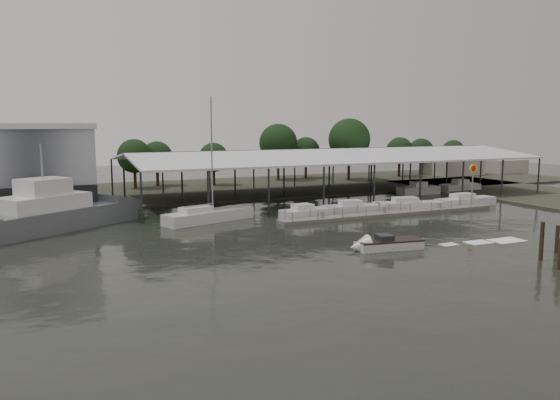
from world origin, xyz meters
name	(u,v)px	position (x,y,z in m)	size (l,w,h in m)	color
ground	(317,245)	(0.00, 0.00, 0.00)	(200.00, 200.00, 0.00)	black
land_strip_far	(190,190)	(0.00, 42.00, 0.10)	(140.00, 30.00, 0.30)	#393D2E
covered_boat_shed	(330,154)	(17.00, 28.00, 6.13)	(58.24, 24.00, 6.96)	silver
floating_dock	(391,214)	(15.00, 10.00, 0.20)	(28.00, 2.00, 1.40)	slate
shell_fuel_sign	(473,177)	(27.00, 9.99, 3.93)	(1.10, 0.18, 5.55)	gray
distant_commercial_buildings	(468,166)	(59.03, 44.69, 1.84)	(22.00, 8.00, 4.00)	gray
grey_trawler	(55,214)	(-20.39, 17.04, 1.58)	(17.76, 14.01, 8.84)	#5A6063
white_sailboat	(208,216)	(-5.39, 14.75, 0.65)	(10.64, 5.74, 13.47)	silver
speedboat_underway	(383,245)	(4.23, -3.81, 0.39)	(17.26, 4.36, 2.00)	silver
moored_cruiser_0	(306,213)	(5.20, 12.27, 0.61)	(6.19, 2.75, 1.70)	silver
moored_cruiser_1	(353,209)	(11.63, 12.70, 0.61)	(7.40, 3.15, 1.70)	silver
moored_cruiser_2	(408,205)	(18.99, 12.15, 0.61)	(8.66, 4.18, 1.70)	silver
moored_cruiser_3	(465,201)	(27.93, 12.14, 0.61)	(8.64, 2.49, 1.70)	silver
horizon_tree_line	(310,148)	(24.02, 47.55, 6.10)	(70.38, 12.57, 11.40)	#311F16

